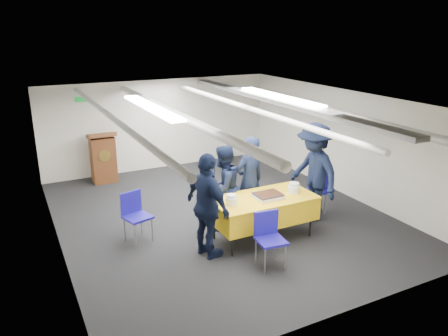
# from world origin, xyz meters

# --- Properties ---
(ground) EXTENTS (7.00, 7.00, 0.00)m
(ground) POSITION_xyz_m (0.00, 0.00, 0.00)
(ground) COLOR black
(ground) RESTS_ON ground
(room_shell) EXTENTS (6.00, 7.00, 2.30)m
(room_shell) POSITION_xyz_m (0.09, 0.41, 1.81)
(room_shell) COLOR silver
(room_shell) RESTS_ON ground
(serving_table) EXTENTS (1.81, 0.92, 0.77)m
(serving_table) POSITION_xyz_m (0.25, -1.19, 0.56)
(serving_table) COLOR black
(serving_table) RESTS_ON ground
(sheet_cake) EXTENTS (0.48, 0.37, 0.09)m
(sheet_cake) POSITION_xyz_m (0.30, -1.26, 0.81)
(sheet_cake) COLOR white
(sheet_cake) RESTS_ON serving_table
(plate_stack_left) EXTENTS (0.19, 0.19, 0.18)m
(plate_stack_left) POSITION_xyz_m (-0.41, -1.24, 0.85)
(plate_stack_left) COLOR white
(plate_stack_left) RESTS_ON serving_table
(plate_stack_right) EXTENTS (0.22, 0.22, 0.18)m
(plate_stack_right) POSITION_xyz_m (0.85, -1.24, 0.85)
(plate_stack_right) COLOR white
(plate_stack_right) RESTS_ON serving_table
(podium) EXTENTS (0.62, 0.53, 1.25)m
(podium) POSITION_xyz_m (-1.60, 3.05, 0.61)
(podium) COLOR brown
(podium) RESTS_ON ground
(chair_near) EXTENTS (0.47, 0.47, 0.87)m
(chair_near) POSITION_xyz_m (-0.15, -2.00, 0.53)
(chair_near) COLOR gray
(chair_near) RESTS_ON ground
(chair_right) EXTENTS (0.48, 0.48, 0.87)m
(chair_right) POSITION_xyz_m (1.80, -0.71, 0.53)
(chair_right) COLOR gray
(chair_right) RESTS_ON ground
(chair_left) EXTENTS (0.52, 0.52, 0.87)m
(chair_left) POSITION_xyz_m (-1.77, -0.24, 0.53)
(chair_left) COLOR gray
(chair_left) RESTS_ON ground
(sailor_a) EXTENTS (0.67, 0.49, 1.70)m
(sailor_a) POSITION_xyz_m (0.34, -0.55, 0.85)
(sailor_a) COLOR black
(sailor_a) RESTS_ON ground
(sailor_b) EXTENTS (0.95, 0.86, 1.59)m
(sailor_b) POSITION_xyz_m (-0.20, -0.52, 0.79)
(sailor_b) COLOR black
(sailor_b) RESTS_ON ground
(sailor_c) EXTENTS (0.62, 1.08, 1.74)m
(sailor_c) POSITION_xyz_m (-0.87, -1.33, 0.87)
(sailor_c) COLOR black
(sailor_c) RESTS_ON ground
(sailor_d) EXTENTS (0.72, 1.23, 1.89)m
(sailor_d) POSITION_xyz_m (1.54, -0.91, 0.95)
(sailor_d) COLOR black
(sailor_d) RESTS_ON ground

